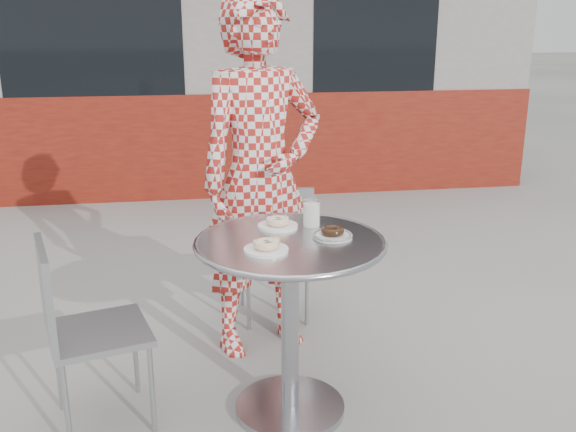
{
  "coord_description": "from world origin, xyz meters",
  "views": [
    {
      "loc": [
        -0.39,
        -2.46,
        1.66
      ],
      "look_at": [
        0.01,
        0.08,
        0.87
      ],
      "focal_mm": 40.0,
      "sensor_mm": 36.0,
      "label": 1
    }
  ],
  "objects": [
    {
      "name": "storefront",
      "position": [
        -0.0,
        5.56,
        1.49
      ],
      "size": [
        6.02,
        4.55,
        3.0
      ],
      "color": "gray",
      "rests_on": "ground"
    },
    {
      "name": "plate_checker",
      "position": [
        0.18,
        -0.01,
        0.82
      ],
      "size": [
        0.17,
        0.17,
        0.04
      ],
      "rotation": [
        0.0,
        0.0,
        0.32
      ],
      "color": "white",
      "rests_on": "bistro_table"
    },
    {
      "name": "seated_person",
      "position": [
        -0.04,
        0.62,
        0.9
      ],
      "size": [
        0.76,
        0.62,
        1.81
      ],
      "primitive_type": "imported",
      "rotation": [
        0.0,
        0.0,
        0.33
      ],
      "color": "#A11E18",
      "rests_on": "ground"
    },
    {
      "name": "plate_near",
      "position": [
        -0.11,
        -0.14,
        0.82
      ],
      "size": [
        0.17,
        0.17,
        0.05
      ],
      "rotation": [
        0.0,
        0.0,
        0.33
      ],
      "color": "white",
      "rests_on": "bistro_table"
    },
    {
      "name": "plate_far",
      "position": [
        -0.03,
        0.15,
        0.82
      ],
      "size": [
        0.17,
        0.17,
        0.04
      ],
      "rotation": [
        0.0,
        0.0,
        -0.01
      ],
      "color": "white",
      "rests_on": "bistro_table"
    },
    {
      "name": "chair_far",
      "position": [
        0.06,
        0.94,
        0.25
      ],
      "size": [
        0.39,
        0.4,
        0.81
      ],
      "rotation": [
        0.0,
        0.0,
        3.16
      ],
      "color": "#9EA0A5",
      "rests_on": "ground"
    },
    {
      "name": "chair_left",
      "position": [
        -0.81,
        0.03,
        0.25
      ],
      "size": [
        0.49,
        0.48,
        0.83
      ],
      "rotation": [
        0.0,
        0.0,
        1.84
      ],
      "color": "#9EA0A5",
      "rests_on": "ground"
    },
    {
      "name": "ground",
      "position": [
        0.0,
        0.0,
        0.0
      ],
      "size": [
        60.0,
        60.0,
        0.0
      ],
      "primitive_type": "plane",
      "color": "gray",
      "rests_on": "ground"
    },
    {
      "name": "bistro_table",
      "position": [
        0.0,
        -0.02,
        0.61
      ],
      "size": [
        0.79,
        0.79,
        0.8
      ],
      "rotation": [
        0.0,
        0.0,
        0.24
      ],
      "color": "#B1B1B5",
      "rests_on": "ground"
    },
    {
      "name": "milk_cup",
      "position": [
        0.12,
        0.15,
        0.86
      ],
      "size": [
        0.08,
        0.08,
        0.12
      ],
      "rotation": [
        0.0,
        0.0,
        0.35
      ],
      "color": "white",
      "rests_on": "bistro_table"
    }
  ]
}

